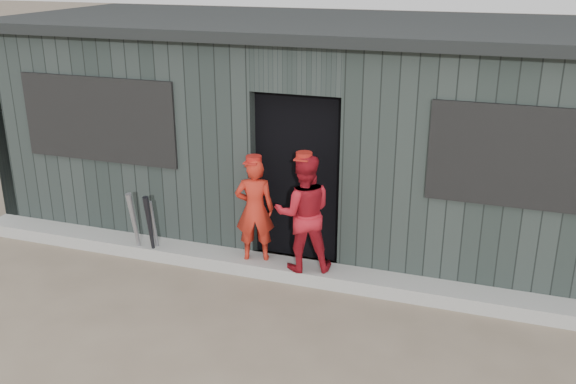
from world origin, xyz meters
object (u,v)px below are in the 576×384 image
at_px(player_red_right, 304,213).
at_px(dugout, 331,127).
at_px(player_grey_back, 326,208).
at_px(bat_left, 135,226).
at_px(bat_mid, 154,230).
at_px(player_red_left, 255,210).
at_px(bat_right, 150,229).

relative_size(player_red_right, dugout, 0.15).
bearing_deg(player_grey_back, dugout, -79.24).
bearing_deg(bat_left, bat_mid, 21.14).
distance_m(bat_mid, player_red_right, 1.84).
distance_m(bat_left, player_grey_back, 2.22).
bearing_deg(player_grey_back, player_red_left, 45.06).
bearing_deg(player_red_left, player_grey_back, -150.84).
bearing_deg(player_red_left, bat_right, -9.02).
distance_m(bat_right, player_grey_back, 2.03).
xyz_separation_m(player_grey_back, dugout, (-0.23, 1.00, 0.70)).
relative_size(bat_right, player_red_left, 0.71).
height_order(player_red_left, player_grey_back, player_red_left).
height_order(bat_left, player_red_left, player_red_left).
bearing_deg(player_grey_back, bat_right, 23.02).
bearing_deg(bat_mid, bat_right, -87.71).
xyz_separation_m(bat_mid, dugout, (1.61, 1.77, 0.92)).
height_order(player_grey_back, dugout, dugout).
xyz_separation_m(player_red_right, player_grey_back, (0.05, 0.72, -0.20)).
xyz_separation_m(bat_left, bat_mid, (0.20, 0.08, -0.05)).
distance_m(bat_left, bat_right, 0.21).
relative_size(bat_left, player_red_right, 0.65).
bearing_deg(bat_left, player_grey_back, 22.39).
relative_size(bat_mid, player_red_right, 0.57).
bearing_deg(dugout, bat_right, -130.94).
xyz_separation_m(bat_right, player_red_right, (1.79, 0.14, 0.38)).
relative_size(bat_left, bat_right, 1.01).
height_order(bat_left, bat_mid, bat_left).
bearing_deg(dugout, player_red_right, -84.03).
height_order(bat_left, player_grey_back, player_grey_back).
bearing_deg(bat_right, dugout, 49.06).
xyz_separation_m(bat_right, dugout, (1.61, 1.86, 0.87)).
distance_m(bat_mid, dugout, 2.57).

